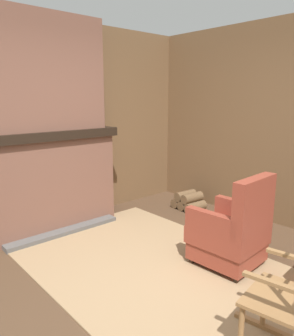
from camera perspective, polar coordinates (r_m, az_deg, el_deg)
name	(u,v)px	position (r m, az deg, el deg)	size (l,w,h in m)	color
ground_plane	(168,300)	(3.03, 3.73, -21.89)	(14.00, 14.00, 0.00)	#4C3523
wood_panel_wall_left	(40,125)	(4.49, -18.16, 7.14)	(0.06, 5.25, 2.68)	brown
fireplace_hearth	(52,181)	(4.38, -16.23, -2.17)	(0.62, 1.75, 1.29)	brown
chimney_breast	(45,73)	(4.27, -17.41, 15.52)	(0.36, 1.45, 1.37)	brown
area_rug	(159,269)	(3.44, 2.18, -17.19)	(3.19, 2.04, 0.01)	#997A56
armchair	(232,233)	(3.46, 14.54, -10.93)	(0.68, 0.64, 0.97)	brown
rocking_chair	(291,303)	(2.41, 23.77, -20.79)	(0.86, 0.56, 1.27)	olive
firewood_stack	(189,201)	(5.12, 7.26, -5.76)	(0.47, 0.39, 0.27)	brown
oil_lamp_vase	(21,123)	(4.19, -21.05, 7.25)	(0.12, 0.12, 0.27)	#47708E
storage_case	(84,121)	(4.56, -10.88, 7.96)	(0.17, 0.26, 0.16)	brown
decorative_plate_on_mantel	(50,119)	(4.35, -16.48, 8.20)	(0.07, 0.27, 0.27)	#336093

